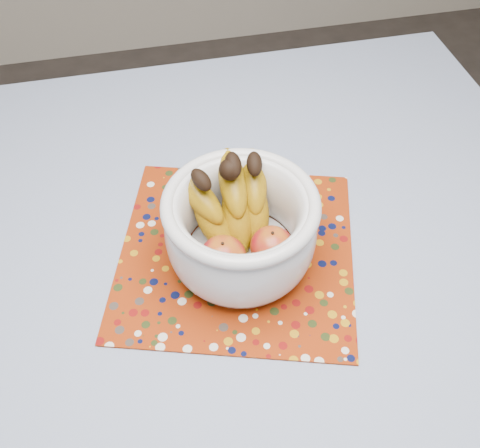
{
  "coord_description": "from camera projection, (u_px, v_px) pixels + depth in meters",
  "views": [
    {
      "loc": [
        -0.11,
        -0.52,
        1.53
      ],
      "look_at": [
        0.01,
        0.05,
        0.85
      ],
      "focal_mm": 42.0,
      "sensor_mm": 36.0,
      "label": 1
    }
  ],
  "objects": [
    {
      "name": "table",
      "position": [
        239.0,
        311.0,
        1.0
      ],
      "size": [
        1.2,
        1.2,
        0.75
      ],
      "color": "brown",
      "rests_on": "ground"
    },
    {
      "name": "tablecloth",
      "position": [
        239.0,
        284.0,
        0.94
      ],
      "size": [
        1.32,
        1.32,
        0.01
      ],
      "primitive_type": "cube",
      "color": "slate",
      "rests_on": "table"
    },
    {
      "name": "placemat",
      "position": [
        237.0,
        252.0,
        0.97
      ],
      "size": [
        0.5,
        0.5,
        0.0
      ],
      "primitive_type": "cube",
      "rotation": [
        0.0,
        0.0,
        -0.3
      ],
      "color": "maroon",
      "rests_on": "tablecloth"
    },
    {
      "name": "fruit_bowl",
      "position": [
        237.0,
        221.0,
        0.9
      ],
      "size": [
        0.26,
        0.26,
        0.19
      ],
      "color": "silver",
      "rests_on": "placemat"
    }
  ]
}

